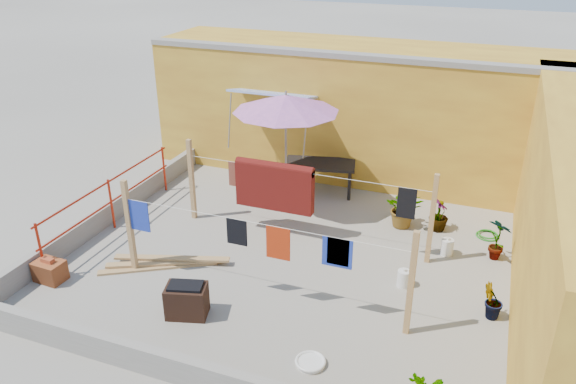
# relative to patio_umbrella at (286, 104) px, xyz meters

# --- Properties ---
(ground) EXTENTS (80.00, 80.00, 0.00)m
(ground) POSITION_rel_patio_umbrella_xyz_m (0.79, -1.92, -2.42)
(ground) COLOR #9E998E
(ground) RESTS_ON ground
(wall_back) EXTENTS (11.00, 3.27, 3.21)m
(wall_back) POSITION_rel_patio_umbrella_xyz_m (1.29, 2.77, -0.81)
(wall_back) COLOR gold
(wall_back) RESTS_ON ground
(parapet_front) EXTENTS (8.30, 0.16, 0.44)m
(parapet_front) POSITION_rel_patio_umbrella_xyz_m (0.79, -5.50, -2.20)
(parapet_front) COLOR gray
(parapet_front) RESTS_ON ground
(parapet_left) EXTENTS (0.16, 7.30, 0.44)m
(parapet_left) POSITION_rel_patio_umbrella_xyz_m (-3.29, -1.92, -2.20)
(parapet_left) COLOR gray
(parapet_left) RESTS_ON ground
(red_railing) EXTENTS (0.05, 4.20, 1.10)m
(red_railing) POSITION_rel_patio_umbrella_xyz_m (-3.06, -2.12, -1.70)
(red_railing) COLOR #A82410
(red_railing) RESTS_ON ground
(clothesline_rig) EXTENTS (5.09, 2.35, 1.80)m
(clothesline_rig) POSITION_rel_patio_umbrella_xyz_m (0.32, -1.39, -1.40)
(clothesline_rig) COLOR tan
(clothesline_rig) RESTS_ON ground
(patio_umbrella) EXTENTS (2.58, 2.58, 2.70)m
(patio_umbrella) POSITION_rel_patio_umbrella_xyz_m (0.00, 0.00, 0.00)
(patio_umbrella) COLOR gray
(patio_umbrella) RESTS_ON ground
(outdoor_table) EXTENTS (1.77, 1.16, 0.76)m
(outdoor_table) POSITION_rel_patio_umbrella_xyz_m (0.43, 1.08, -1.73)
(outdoor_table) COLOR black
(outdoor_table) RESTS_ON ground
(brick_stack) EXTENTS (0.54, 0.40, 0.45)m
(brick_stack) POSITION_rel_patio_umbrella_xyz_m (-2.91, -4.16, -2.23)
(brick_stack) COLOR #A34D25
(brick_stack) RESTS_ON ground
(lumber_pile) EXTENTS (2.18, 1.29, 0.14)m
(lumber_pile) POSITION_rel_patio_umbrella_xyz_m (-1.25, -3.03, -2.35)
(lumber_pile) COLOR tan
(lumber_pile) RESTS_ON ground
(brazier) EXTENTS (0.74, 0.60, 0.59)m
(brazier) POSITION_rel_patio_umbrella_xyz_m (-0.11, -4.15, -2.14)
(brazier) COLOR black
(brazier) RESTS_ON ground
(white_basin) EXTENTS (0.45, 0.45, 0.08)m
(white_basin) POSITION_rel_patio_umbrella_xyz_m (2.13, -4.54, -2.38)
(white_basin) COLOR silver
(white_basin) RESTS_ON ground
(water_jug_a) EXTENTS (0.23, 0.23, 0.36)m
(water_jug_a) POSITION_rel_patio_umbrella_xyz_m (3.02, -2.08, -2.26)
(water_jug_a) COLOR silver
(water_jug_a) RESTS_ON ground
(water_jug_b) EXTENTS (0.24, 0.24, 0.37)m
(water_jug_b) POSITION_rel_patio_umbrella_xyz_m (3.61, -0.72, -2.26)
(water_jug_b) COLOR silver
(water_jug_b) RESTS_ON ground
(green_hose) EXTENTS (0.46, 0.46, 0.07)m
(green_hose) POSITION_rel_patio_umbrella_xyz_m (4.31, 0.30, -2.39)
(green_hose) COLOR #1C7319
(green_hose) RESTS_ON ground
(plant_back_a) EXTENTS (0.84, 0.75, 0.84)m
(plant_back_a) POSITION_rel_patio_umbrella_xyz_m (2.61, 0.11, -2.00)
(plant_back_a) COLOR #1C5317
(plant_back_a) RESTS_ON ground
(plant_back_b) EXTENTS (0.48, 0.48, 0.71)m
(plant_back_b) POSITION_rel_patio_umbrella_xyz_m (3.31, 0.21, -2.07)
(plant_back_b) COLOR #1C5317
(plant_back_b) RESTS_ON ground
(plant_right_a) EXTENTS (0.56, 0.52, 0.88)m
(plant_right_a) POSITION_rel_patio_umbrella_xyz_m (4.49, -0.56, -1.98)
(plant_right_a) COLOR #1C5317
(plant_right_a) RESTS_ON ground
(plant_right_b) EXTENTS (0.45, 0.44, 0.64)m
(plant_right_b) POSITION_rel_patio_umbrella_xyz_m (4.49, -2.48, -2.10)
(plant_right_b) COLOR #1C5317
(plant_right_b) RESTS_ON ground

